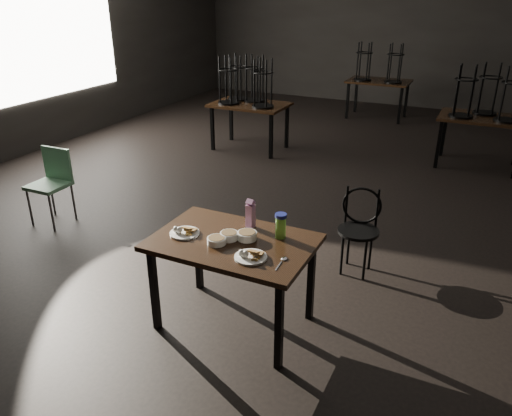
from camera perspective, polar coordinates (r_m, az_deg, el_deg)
The scene contains 15 objects.
room at distance 5.77m, azimuth 9.15°, elevation 22.33°, with size 12.00×12.04×3.22m.
main_table at distance 3.76m, azimuth -2.64°, elevation -4.74°, with size 1.20×0.80×0.75m.
plate_left at distance 3.84m, azimuth -8.22°, elevation -2.68°, with size 0.23×0.23×0.07m.
plate_right at distance 3.48m, azimuth -0.66°, elevation -5.44°, with size 0.23×0.23×0.07m.
bowl_near at distance 3.73m, azimuth -3.09°, elevation -3.16°, with size 0.14×0.14×0.05m.
bowl_far at distance 3.72m, azimuth -1.04°, elevation -3.14°, with size 0.15×0.15×0.06m.
bowl_big at distance 3.67m, azimuth -4.53°, elevation -3.71°, with size 0.14×0.14×0.05m.
juice_carton at distance 3.87m, azimuth -0.63°, elevation -0.71°, with size 0.07×0.07×0.24m.
water_bottle at distance 3.72m, azimuth 2.84°, elevation -2.01°, with size 0.11×0.11×0.19m.
spoon at distance 3.46m, azimuth 3.16°, elevation -5.91°, with size 0.04×0.20×0.01m.
bentwood_chair at distance 4.70m, azimuth 11.74°, elevation -1.76°, with size 0.40×0.39×0.80m.
school_chair at distance 6.02m, azimuth -22.28°, elevation 3.11°, with size 0.40×0.40×0.84m.
bg_table_left at distance 8.15m, azimuth -0.89°, elevation 12.22°, with size 1.20×0.80×1.48m.
bg_table_right at distance 7.98m, azimuth 24.58°, elevation 9.64°, with size 1.20×0.80×1.48m.
bg_table_far at distance 10.47m, azimuth 13.84°, elevation 13.96°, with size 1.20×0.80×1.48m.
Camera 1 is at (1.64, -5.51, 2.49)m, focal length 35.00 mm.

